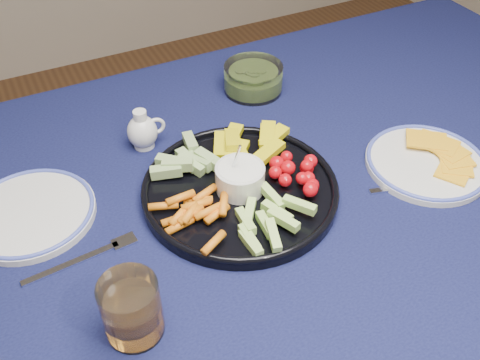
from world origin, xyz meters
name	(u,v)px	position (x,y,z in m)	size (l,w,h in m)	color
dining_table	(294,222)	(0.00, 0.00, 0.66)	(1.67, 1.07, 0.75)	#4F2A1A
crudite_platter	(239,186)	(-0.10, 0.03, 0.77)	(0.35, 0.35, 0.11)	black
creamer_pitcher	(143,131)	(-0.21, 0.24, 0.78)	(0.08, 0.06, 0.08)	silver
pickle_bowl	(253,80)	(0.08, 0.33, 0.77)	(0.13, 0.13, 0.06)	white
cheese_plate	(427,161)	(0.25, -0.05, 0.76)	(0.23, 0.23, 0.03)	silver
juice_tumbler	(132,311)	(-0.35, -0.15, 0.79)	(0.08, 0.08, 0.10)	white
fork_left	(91,256)	(-0.38, 0.01, 0.75)	(0.19, 0.03, 0.00)	silver
fork_right	(426,184)	(0.22, -0.10, 0.75)	(0.18, 0.07, 0.00)	silver
side_plate_extra	(30,213)	(-0.44, 0.14, 0.76)	(0.22, 0.22, 0.02)	silver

